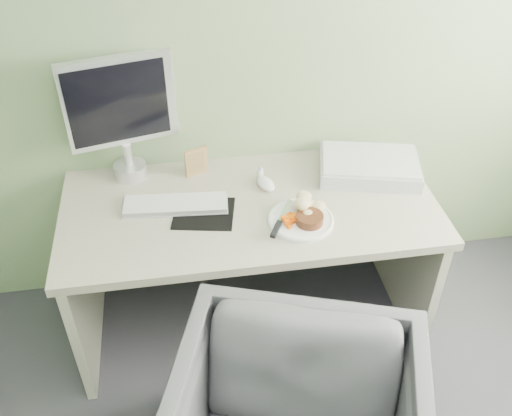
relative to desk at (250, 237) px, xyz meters
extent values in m
plane|color=gray|center=(0.00, 0.38, 0.80)|extent=(3.50, 0.00, 3.50)
cube|color=#ABA28F|center=(0.00, 0.00, 0.16)|extent=(1.60, 0.75, 0.04)
cube|color=#B4B099|center=(-0.76, 0.00, -0.20)|extent=(0.04, 0.70, 0.69)
cube|color=#B4B099|center=(0.76, 0.00, -0.20)|extent=(0.04, 0.70, 0.69)
cylinder|color=white|center=(0.19, -0.14, 0.19)|extent=(0.27, 0.27, 0.01)
cylinder|color=black|center=(0.22, -0.17, 0.22)|extent=(0.15, 0.15, 0.04)
ellipsoid|color=tan|center=(0.21, -0.09, 0.23)|extent=(0.14, 0.11, 0.07)
cube|color=#F05A05|center=(0.14, -0.16, 0.22)|extent=(0.07, 0.07, 0.04)
cube|color=silver|center=(0.14, -0.09, 0.21)|extent=(0.09, 0.14, 0.01)
cube|color=black|center=(0.08, -0.20, 0.21)|extent=(0.07, 0.10, 0.02)
cube|color=black|center=(-0.20, -0.03, 0.18)|extent=(0.29, 0.26, 0.00)
cube|color=white|center=(-0.31, 0.03, 0.20)|extent=(0.44, 0.16, 0.02)
ellipsoid|color=white|center=(0.09, 0.11, 0.20)|extent=(0.10, 0.13, 0.04)
cube|color=#8A6140|center=(-0.20, 0.26, 0.25)|extent=(0.11, 0.05, 0.14)
cylinder|color=white|center=(0.07, 0.17, 0.21)|extent=(0.03, 0.03, 0.06)
cone|color=#8DABE2|center=(0.07, 0.17, 0.25)|extent=(0.02, 0.02, 0.02)
cube|color=#B3B6BA|center=(0.57, 0.15, 0.22)|extent=(0.50, 0.39, 0.07)
cylinder|color=silver|center=(-0.50, 0.29, 0.21)|extent=(0.15, 0.15, 0.06)
cylinder|color=silver|center=(-0.50, 0.29, 0.30)|extent=(0.04, 0.04, 0.10)
cube|color=silver|center=(-0.50, 0.32, 0.55)|extent=(0.47, 0.15, 0.40)
cube|color=black|center=(-0.50, 0.30, 0.55)|extent=(0.41, 0.10, 0.34)
camera|label=1|loc=(-0.27, -1.88, 1.69)|focal=40.00mm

